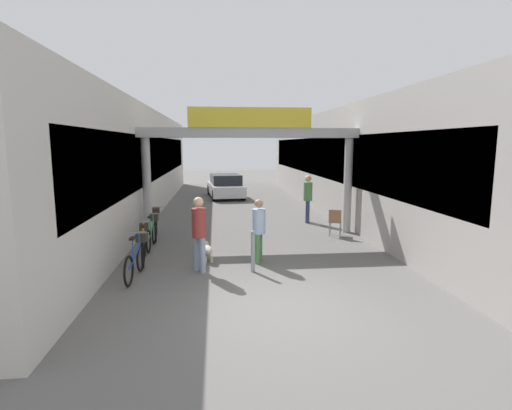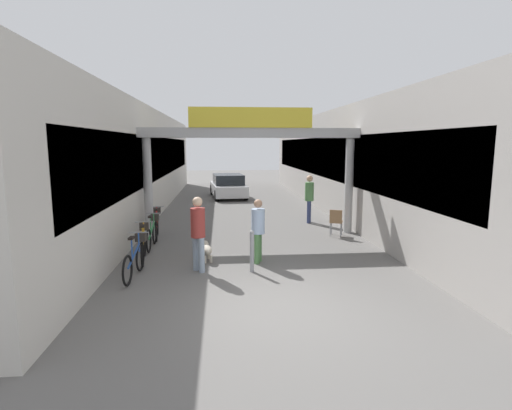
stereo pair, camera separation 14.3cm
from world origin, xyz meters
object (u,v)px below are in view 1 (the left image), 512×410
pedestrian_carrying_crate (308,195)px  bollard_post_metal (253,251)px  bicycle_red_farthest (156,224)px  bicycle_green_third (152,233)px  bicycle_orange_second (144,244)px  cafe_chair_wood_nearer (335,220)px  pedestrian_with_dog (199,229)px  parked_car_white (226,186)px  pedestrian_companion (259,227)px  dog_on_leash (207,249)px  bicycle_blue_nearest (136,258)px

pedestrian_carrying_crate → bollard_post_metal: (-2.67, -5.83, -0.55)m
bicycle_red_farthest → bollard_post_metal: (2.80, -3.83, 0.07)m
bicycle_green_third → bollard_post_metal: bearing=-43.2°
pedestrian_carrying_crate → bicycle_orange_second: size_ratio=1.09×
cafe_chair_wood_nearer → bicycle_red_farthest: bearing=176.5°
pedestrian_with_dog → cafe_chair_wood_nearer: (4.31, 3.32, -0.49)m
pedestrian_with_dog → parked_car_white: (0.96, 13.44, -0.39)m
pedestrian_with_dog → parked_car_white: size_ratio=0.43×
pedestrian_companion → bicycle_green_third: (-2.96, 1.82, -0.49)m
pedestrian_with_dog → bicycle_orange_second: size_ratio=1.07×
dog_on_leash → bicycle_orange_second: size_ratio=0.41×
pedestrian_with_dog → bicycle_orange_second: 1.92m
dog_on_leash → parked_car_white: parked_car_white is taller
dog_on_leash → parked_car_white: 12.59m
pedestrian_companion → bicycle_blue_nearest: 3.06m
dog_on_leash → bicycle_red_farthest: bicycle_red_farthest is taller
dog_on_leash → pedestrian_carrying_crate: bearing=51.7°
bicycle_orange_second → bicycle_green_third: size_ratio=1.00×
bicycle_green_third → cafe_chair_wood_nearer: size_ratio=1.90×
bicycle_orange_second → bicycle_red_farthest: same height
bicycle_orange_second → pedestrian_carrying_crate: bearing=40.5°
pedestrian_with_dog → bicycle_green_third: 2.90m
dog_on_leash → parked_car_white: bearing=86.3°
pedestrian_with_dog → pedestrian_carrying_crate: size_ratio=0.98×
bicycle_green_third → bollard_post_metal: size_ratio=1.68×
dog_on_leash → pedestrian_companion: bearing=-12.1°
pedestrian_companion → dog_on_leash: bearing=167.9°
bicycle_blue_nearest → parked_car_white: parked_car_white is taller
pedestrian_carrying_crate → parked_car_white: 8.33m
dog_on_leash → bicycle_green_third: 2.24m
pedestrian_with_dog → dog_on_leash: bearing=80.3°
cafe_chair_wood_nearer → pedestrian_with_dog: bearing=-142.4°
bicycle_red_farthest → pedestrian_carrying_crate: bearing=20.1°
pedestrian_companion → bicycle_orange_second: bearing=171.1°
pedestrian_carrying_crate → bicycle_red_farthest: pedestrian_carrying_crate is taller
pedestrian_with_dog → bollard_post_metal: pedestrian_with_dog is taller
bicycle_orange_second → parked_car_white: size_ratio=0.40×
pedestrian_companion → pedestrian_carrying_crate: (2.45, 5.08, 0.13)m
pedestrian_carrying_crate → bollard_post_metal: 6.43m
bicycle_red_farthest → parked_car_white: 10.09m
bicycle_red_farthest → dog_on_leash: bearing=-58.8°
cafe_chair_wood_nearer → bicycle_green_third: bearing=-171.1°
parked_car_white → bicycle_red_farthest: bearing=-104.4°
pedestrian_companion → cafe_chair_wood_nearer: bearing=43.9°
pedestrian_with_dog → bicycle_blue_nearest: pedestrian_with_dog is taller
bicycle_green_third → bicycle_red_farthest: 1.26m
pedestrian_companion → bicycle_green_third: pedestrian_companion is taller
pedestrian_companion → dog_on_leash: 1.50m
bicycle_orange_second → bollard_post_metal: size_ratio=1.67×
pedestrian_with_dog → pedestrian_carrying_crate: bearing=55.3°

